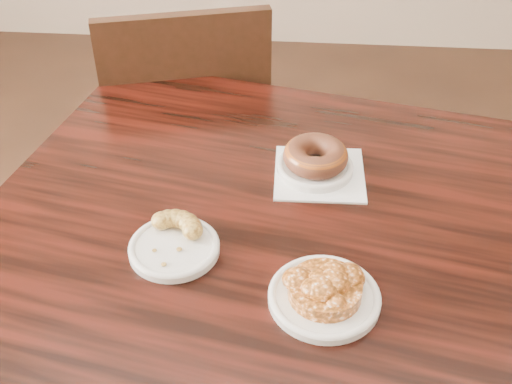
# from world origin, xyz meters

# --- Properties ---
(cafe_table) EXTENTS (1.18, 1.18, 0.75)m
(cafe_table) POSITION_xyz_m (-0.27, 0.21, 0.38)
(cafe_table) COLOR black
(cafe_table) RESTS_ON floor
(chair_far) EXTENTS (0.54, 0.54, 0.90)m
(chair_far) POSITION_xyz_m (-0.54, 0.92, 0.45)
(chair_far) COLOR black
(chair_far) RESTS_ON floor
(napkin) EXTENTS (0.17, 0.17, 0.00)m
(napkin) POSITION_xyz_m (-0.18, 0.39, 0.75)
(napkin) COLOR white
(napkin) RESTS_ON cafe_table
(plate_donut) EXTENTS (0.14, 0.14, 0.01)m
(plate_donut) POSITION_xyz_m (-0.19, 0.40, 0.76)
(plate_donut) COLOR white
(plate_donut) RESTS_ON napkin
(plate_cruller) EXTENTS (0.15, 0.15, 0.01)m
(plate_cruller) POSITION_xyz_m (-0.41, 0.17, 0.76)
(plate_cruller) COLOR white
(plate_cruller) RESTS_ON cafe_table
(plate_fritter) EXTENTS (0.17, 0.17, 0.01)m
(plate_fritter) POSITION_xyz_m (-0.17, 0.09, 0.76)
(plate_fritter) COLOR white
(plate_fritter) RESTS_ON cafe_table
(glazed_donut) EXTENTS (0.12, 0.12, 0.04)m
(glazed_donut) POSITION_xyz_m (-0.19, 0.40, 0.79)
(glazed_donut) COLOR brown
(glazed_donut) RESTS_ON plate_donut
(apple_fritter) EXTENTS (0.15, 0.15, 0.04)m
(apple_fritter) POSITION_xyz_m (-0.17, 0.09, 0.78)
(apple_fritter) COLOR #472207
(apple_fritter) RESTS_ON plate_fritter
(cruller_fragment) EXTENTS (0.11, 0.11, 0.03)m
(cruller_fragment) POSITION_xyz_m (-0.41, 0.17, 0.78)
(cruller_fragment) COLOR brown
(cruller_fragment) RESTS_ON plate_cruller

